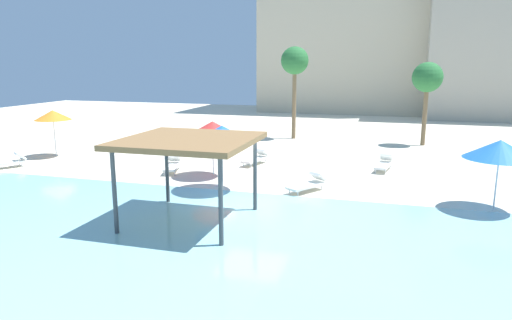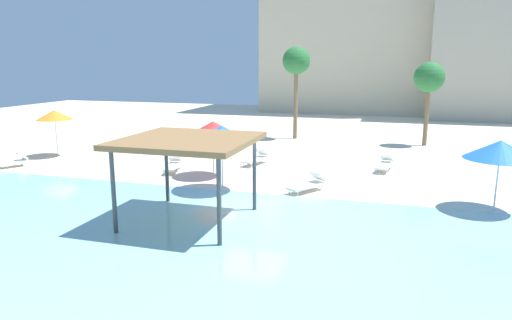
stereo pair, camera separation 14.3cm
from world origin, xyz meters
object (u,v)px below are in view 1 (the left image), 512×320
object	(u,v)px
beach_umbrella_blue_0	(222,134)
lounge_chair_6	(309,184)
lounge_chair_2	(256,158)
palm_tree_1	(427,79)
beach_umbrella_blue_2	(500,149)
beach_umbrella_orange_3	(53,115)
lounge_chair_5	(8,161)
lounge_chair_4	(173,165)
lounge_chair_1	(384,164)
beach_umbrella_red_1	(213,128)
palm_tree_0	(295,63)
shade_pavilion	(189,143)

from	to	relation	value
beach_umbrella_blue_0	lounge_chair_6	world-z (taller)	beach_umbrella_blue_0
lounge_chair_2	palm_tree_1	size ratio (longest dim) A/B	0.37
beach_umbrella_blue_2	beach_umbrella_orange_3	size ratio (longest dim) A/B	0.98
beach_umbrella_orange_3	lounge_chair_6	xyz separation A→B (m)	(15.14, -3.23, -2.03)
lounge_chair_5	palm_tree_1	xyz separation A→B (m)	(20.62, 12.94, 3.92)
lounge_chair_2	beach_umbrella_blue_2	bearing A→B (deg)	80.14
beach_umbrella_blue_0	lounge_chair_4	world-z (taller)	beach_umbrella_blue_0
beach_umbrella_blue_0	lounge_chair_1	bearing A→B (deg)	42.24
lounge_chair_5	beach_umbrella_blue_2	bearing A→B (deg)	123.19
lounge_chair_6	beach_umbrella_blue_0	bearing A→B (deg)	-42.87
lounge_chair_2	lounge_chair_6	distance (m)	5.70
lounge_chair_4	beach_umbrella_red_1	bearing A→B (deg)	65.24
lounge_chair_4	palm_tree_0	distance (m)	13.14
beach_umbrella_blue_0	lounge_chair_4	distance (m)	4.88
beach_umbrella_blue_0	lounge_chair_2	xyz separation A→B (m)	(-0.09, 5.34, -2.07)
lounge_chair_1	beach_umbrella_blue_0	bearing A→B (deg)	-38.83
palm_tree_1	beach_umbrella_red_1	bearing A→B (deg)	-130.63
shade_pavilion	palm_tree_1	size ratio (longest dim) A/B	0.79
beach_umbrella_blue_0	palm_tree_0	world-z (taller)	palm_tree_0
beach_umbrella_red_1	palm_tree_1	distance (m)	15.45
lounge_chair_1	lounge_chair_4	world-z (taller)	same
beach_umbrella_red_1	shade_pavilion	bearing A→B (deg)	-75.20
beach_umbrella_red_1	lounge_chair_5	distance (m)	10.90
beach_umbrella_orange_3	lounge_chair_2	bearing A→B (deg)	5.99
lounge_chair_6	palm_tree_1	size ratio (longest dim) A/B	0.36
beach_umbrella_blue_0	palm_tree_0	bearing A→B (deg)	89.77
beach_umbrella_orange_3	palm_tree_1	size ratio (longest dim) A/B	0.50
palm_tree_0	lounge_chair_6	bearing A→B (deg)	-75.63
shade_pavilion	lounge_chair_5	bearing A→B (deg)	158.38
beach_umbrella_red_1	lounge_chair_1	size ratio (longest dim) A/B	1.32
shade_pavilion	palm_tree_0	xyz separation A→B (m)	(-0.27, 18.13, 2.57)
lounge_chair_2	lounge_chair_4	world-z (taller)	same
lounge_chair_1	lounge_chair_5	world-z (taller)	same
palm_tree_0	palm_tree_1	size ratio (longest dim) A/B	1.20
beach_umbrella_red_1	beach_umbrella_orange_3	world-z (taller)	beach_umbrella_orange_3
lounge_chair_2	lounge_chair_5	distance (m)	12.64
lounge_chair_1	lounge_chair_4	bearing A→B (deg)	-63.20
lounge_chair_4	lounge_chair_2	bearing A→B (deg)	111.68
lounge_chair_1	palm_tree_1	size ratio (longest dim) A/B	0.37
shade_pavilion	beach_umbrella_blue_2	size ratio (longest dim) A/B	1.61
beach_umbrella_orange_3	lounge_chair_1	bearing A→B (deg)	5.34
lounge_chair_2	beach_umbrella_red_1	bearing A→B (deg)	-5.74
beach_umbrella_blue_2	lounge_chair_4	size ratio (longest dim) A/B	1.30
beach_umbrella_blue_0	lounge_chair_5	size ratio (longest dim) A/B	1.44
beach_umbrella_blue_2	lounge_chair_1	bearing A→B (deg)	125.74
beach_umbrella_blue_0	palm_tree_1	distance (m)	16.48
beach_umbrella_orange_3	lounge_chair_6	size ratio (longest dim) A/B	1.38
shade_pavilion	lounge_chair_6	xyz separation A→B (m)	(3.15, 4.80, -2.34)
palm_tree_0	palm_tree_1	bearing A→B (deg)	-2.19
lounge_chair_6	palm_tree_0	distance (m)	14.61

